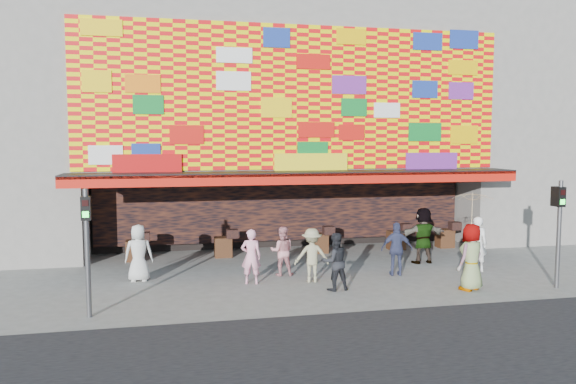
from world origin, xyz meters
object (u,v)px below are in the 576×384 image
ped_d (312,255)px  ped_g (471,257)px  ped_a (139,253)px  ped_e (397,249)px  ped_h (477,244)px  ped_c (335,262)px  parasol (473,210)px  signal_right (559,222)px  ped_f (423,235)px  signal_left (87,238)px  ped_i (282,251)px  ped_b (251,256)px

ped_d → ped_g: bearing=161.9°
ped_a → ped_e: (7.63, -0.91, -0.02)m
ped_e → ped_h: 2.68m
ped_c → parasol: 3.99m
signal_right → ped_c: signal_right is taller
ped_f → ped_a: bearing=0.2°
signal_left → ped_e: 8.96m
ped_c → ped_e: ped_e is taller
ped_g → ped_i: (-4.73, 2.74, -0.17)m
ped_c → ped_e: 2.63m
ped_a → ped_h: size_ratio=0.97×
signal_left → ped_f: bearing=20.2°
ped_g → ped_e: bearing=-83.4°
ped_b → ped_c: bearing=162.9°
signal_right → ped_h: (-1.12, 2.30, -1.00)m
signal_right → ped_g: (-2.47, 0.29, -0.94)m
ped_d → ped_f: bearing=-153.2°
parasol → signal_left: bearing=-178.3°
ped_a → ped_f: ped_f is taller
ped_e → ped_g: (1.32, -1.99, 0.11)m
ped_c → ped_g: size_ratio=0.86×
signal_left → signal_right: same height
ped_f → parasol: parasol is taller
ped_b → ped_d: bearing=-173.6°
ped_a → ped_e: ped_a is taller
ped_c → ped_d: 1.08m
ped_a → ped_d: (4.91, -1.13, -0.05)m
signal_right → ped_i: 7.89m
signal_left → ped_g: size_ratio=1.63×
signal_left → parasol: (9.93, 0.29, 0.34)m
ped_e → ped_f: (1.54, 1.44, 0.13)m
ped_d → ped_h: (5.40, 0.23, 0.08)m
ped_f → ped_h: 1.83m
ped_a → parasol: 9.51m
ped_c → ped_h: ped_h is taller
ped_c → ped_i: bearing=-67.6°
ped_d → ped_f: size_ratio=0.83×
signal_right → ped_d: size_ratio=1.92×
ped_c → parasol: size_ratio=0.81×
ped_b → ped_h: size_ratio=0.92×
ped_b → ped_h: bearing=-168.0°
ped_c → ped_a: bearing=-28.1°
ped_e → ped_i: ped_e is taller
signal_right → ped_i: (-7.20, 3.03, -1.11)m
ped_f → ped_d: bearing=18.1°
ped_b → parasol: bearing=173.0°
ped_c → ped_d: (-0.39, 1.01, -0.01)m
ped_b → ped_c: (2.14, -1.16, 0.00)m
ped_i → ped_h: bearing=-175.7°
signal_right → ped_g: size_ratio=1.63×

